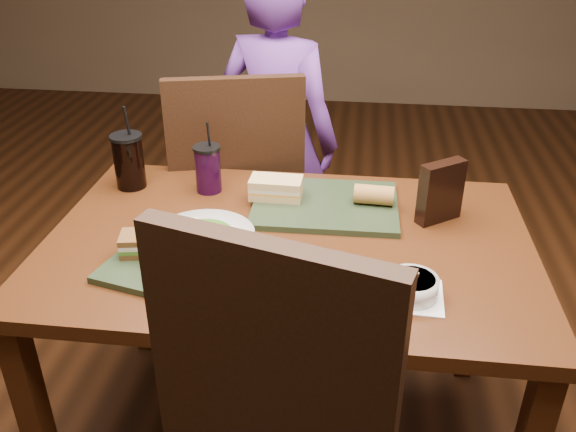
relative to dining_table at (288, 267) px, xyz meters
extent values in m
cube|color=#43210D|center=(-0.60, -0.38, -0.30)|extent=(0.06, 0.06, 0.71)
cube|color=#43210D|center=(-0.60, 0.38, -0.30)|extent=(0.06, 0.06, 0.71)
cube|color=#43210D|center=(0.60, 0.38, -0.30)|extent=(0.06, 0.06, 0.71)
cube|color=#43210D|center=(0.00, 0.00, 0.07)|extent=(1.30, 0.85, 0.04)
cube|color=black|center=(0.04, -0.59, 0.15)|extent=(0.47, 0.18, 0.56)
cube|color=black|center=(-0.23, 0.66, -0.17)|extent=(0.55, 0.55, 0.04)
cube|color=black|center=(-0.23, 0.46, 0.12)|extent=(0.45, 0.15, 0.54)
cube|color=black|center=(-0.43, 0.47, -0.43)|extent=(0.04, 0.04, 0.47)
cube|color=black|center=(-0.03, 0.47, -0.43)|extent=(0.04, 0.04, 0.47)
cube|color=black|center=(-0.43, 0.86, -0.43)|extent=(0.04, 0.04, 0.47)
cube|color=black|center=(-0.03, 0.86, -0.43)|extent=(0.04, 0.04, 0.47)
imported|color=#653289|center=(-0.15, 0.87, 0.03)|extent=(0.58, 0.47, 1.37)
cube|color=#222F1A|center=(-0.21, -0.16, 0.10)|extent=(0.49, 0.41, 0.02)
cube|color=#222F1A|center=(0.09, 0.19, 0.10)|extent=(0.42, 0.33, 0.02)
cylinder|color=silver|center=(-0.19, -0.15, 0.15)|extent=(0.25, 0.25, 0.07)
ellipsoid|color=#427219|center=(-0.19, -0.15, 0.16)|extent=(0.21, 0.21, 0.06)
cube|color=beige|center=(-0.17, -0.14, 0.19)|extent=(0.05, 0.04, 0.01)
cube|color=beige|center=(-0.15, -0.18, 0.19)|extent=(0.05, 0.05, 0.01)
cube|color=beige|center=(-0.23, -0.11, 0.19)|extent=(0.05, 0.05, 0.01)
cube|color=beige|center=(-0.23, -0.19, 0.19)|extent=(0.04, 0.03, 0.01)
cube|color=beige|center=(-0.23, -0.16, 0.19)|extent=(0.05, 0.04, 0.01)
cube|color=beige|center=(-0.18, -0.14, 0.19)|extent=(0.05, 0.05, 0.01)
cube|color=white|center=(0.31, -0.22, 0.09)|extent=(0.15, 0.15, 0.00)
cylinder|color=silver|center=(0.31, -0.22, 0.12)|extent=(0.12, 0.12, 0.05)
cylinder|color=black|center=(0.31, -0.22, 0.14)|extent=(0.10, 0.10, 0.01)
cube|color=#B28947|center=(0.32, -0.21, 0.15)|extent=(0.02, 0.02, 0.01)
cube|color=#B28947|center=(0.31, -0.24, 0.15)|extent=(0.02, 0.02, 0.01)
cube|color=#B28947|center=(0.30, -0.22, 0.15)|extent=(0.01, 0.01, 0.01)
cube|color=#593819|center=(-0.35, -0.14, 0.12)|extent=(0.12, 0.10, 0.02)
cube|color=#3F721E|center=(-0.35, -0.14, 0.13)|extent=(0.12, 0.10, 0.01)
cube|color=beige|center=(-0.35, -0.14, 0.14)|extent=(0.12, 0.10, 0.01)
cube|color=#593819|center=(-0.35, -0.14, 0.15)|extent=(0.12, 0.10, 0.02)
cube|color=tan|center=(-0.06, 0.21, 0.12)|extent=(0.15, 0.09, 0.02)
cube|color=orange|center=(-0.06, 0.21, 0.13)|extent=(0.15, 0.09, 0.01)
cube|color=beige|center=(-0.06, 0.21, 0.14)|extent=(0.15, 0.09, 0.01)
cube|color=tan|center=(-0.06, 0.21, 0.16)|extent=(0.15, 0.09, 0.02)
cylinder|color=#AD7533|center=(-0.07, -0.28, 0.14)|extent=(0.12, 0.12, 0.06)
cylinder|color=#AD7533|center=(0.23, 0.20, 0.14)|extent=(0.12, 0.06, 0.06)
cylinder|color=black|center=(-0.53, 0.26, 0.17)|extent=(0.09, 0.09, 0.16)
cylinder|color=black|center=(-0.53, 0.26, 0.26)|extent=(0.10, 0.10, 0.01)
cylinder|color=black|center=(-0.52, 0.26, 0.30)|extent=(0.01, 0.03, 0.10)
cylinder|color=black|center=(-0.28, 0.26, 0.16)|extent=(0.08, 0.08, 0.14)
cylinder|color=black|center=(-0.28, 0.26, 0.23)|extent=(0.08, 0.08, 0.01)
cylinder|color=black|center=(-0.27, 0.26, 0.27)|extent=(0.01, 0.02, 0.09)
cube|color=black|center=(0.41, 0.16, 0.18)|extent=(0.13, 0.11, 0.18)
camera|label=1|loc=(0.17, -1.39, 0.93)|focal=38.00mm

